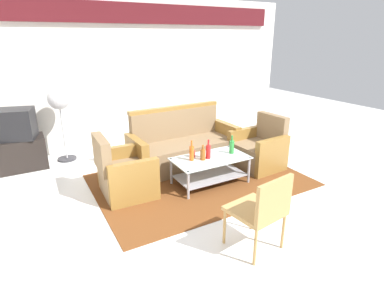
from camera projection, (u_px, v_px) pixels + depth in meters
The scene contains 16 objects.
ground_plane at pixel (236, 198), 4.18m from camera, with size 14.00×14.00×0.00m, color white.
wall_back at pixel (147, 67), 6.21m from camera, with size 6.52×0.19×2.80m.
rug at pixel (200, 180), 4.70m from camera, with size 3.05×2.09×0.01m, color brown.
couch at pixel (183, 148), 5.16m from camera, with size 1.82×0.80×0.96m.
armchair_left at pixel (125, 175), 4.22m from camera, with size 0.72×0.78×0.85m.
armchair_right at pixel (259, 150), 5.11m from camera, with size 0.74×0.80×0.85m.
coffee_table at pixel (210, 167), 4.52m from camera, with size 1.10×0.60×0.40m.
bottle_red at pixel (208, 151), 4.42m from camera, with size 0.07×0.07×0.28m.
bottle_orange at pixel (192, 153), 4.35m from camera, with size 0.07×0.07×0.30m.
bottle_green at pixel (232, 147), 4.62m from camera, with size 0.07×0.07×0.28m.
bottle_brown at pixel (203, 154), 4.38m from camera, with size 0.07×0.07×0.22m.
cup at pixel (192, 154), 4.49m from camera, with size 0.08×0.08×0.10m, color red.
tv_stand at pixel (19, 154), 5.04m from camera, with size 0.80×0.50×0.52m, color black.
television at pixel (13, 124), 4.88m from camera, with size 0.69×0.58×0.48m.
pedestal_fan at pixel (59, 103), 5.17m from camera, with size 0.36×0.36×1.27m.
wicker_chair at pixel (263, 208), 3.02m from camera, with size 0.54×0.54×0.84m.
Camera 1 is at (-2.33, -2.94, 2.08)m, focal length 28.98 mm.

